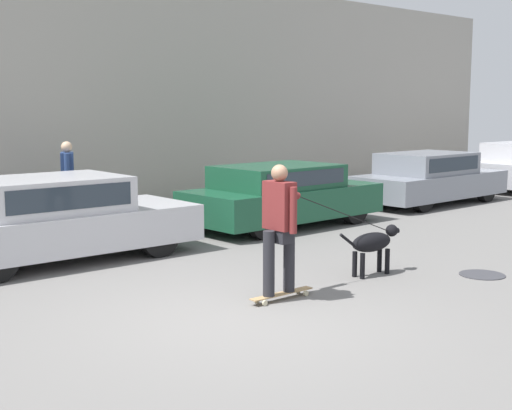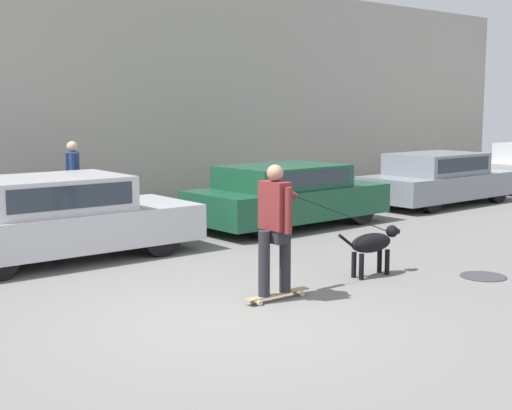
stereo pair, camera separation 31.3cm
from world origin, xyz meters
TOP-DOWN VIEW (x-y plane):
  - ground_plane at (0.00, 0.00)m, footprint 36.00×36.00m
  - sidewalk_curb at (0.00, 6.12)m, footprint 30.00×1.91m
  - parked_car_1 at (-0.12, 4.21)m, footprint 4.30×1.87m
  - parked_car_2 at (4.71, 4.21)m, footprint 4.13×1.85m
  - parked_car_3 at (9.71, 4.21)m, footprint 4.29×1.74m
  - dog at (2.84, 0.34)m, footprint 1.17×0.33m
  - skateboarder at (0.92, 0.25)m, footprint 2.75×0.59m
  - pedestrian_with_bag at (0.93, 5.89)m, footprint 0.44×0.68m
  - manhole_cover at (4.00, -0.71)m, footprint 0.64×0.64m
  - fire_hydrant at (7.34, 4.92)m, footprint 0.18×0.18m

SIDE VIEW (x-z plane):
  - ground_plane at x=0.00m, z-range 0.00..0.00m
  - manhole_cover at x=4.00m, z-range 0.00..0.01m
  - sidewalk_curb at x=0.00m, z-range 0.00..0.11m
  - fire_hydrant at x=7.34m, z-range 0.02..0.65m
  - dog at x=2.84m, z-range 0.12..0.81m
  - parked_car_3 at x=9.71m, z-range -0.02..1.25m
  - parked_car_2 at x=4.71m, z-range 0.01..1.25m
  - parked_car_1 at x=-0.12m, z-range -0.02..1.31m
  - skateboarder at x=0.92m, z-range 0.12..1.82m
  - pedestrian_with_bag at x=0.93m, z-range 0.19..1.85m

